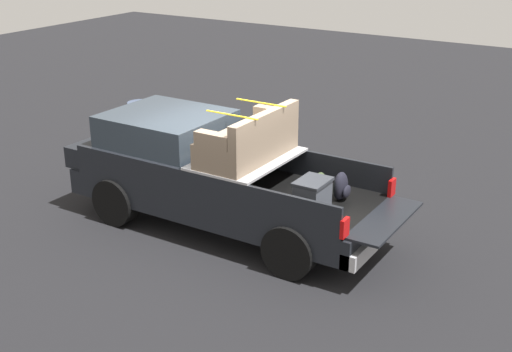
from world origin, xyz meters
name	(u,v)px	position (x,y,z in m)	size (l,w,h in m)	color
ground_plane	(227,228)	(0.00, 0.00, 0.00)	(40.00, 40.00, 0.00)	black
pickup_truck	(208,172)	(0.38, 0.00, 0.97)	(6.05, 2.06, 2.23)	black
trash_can	(141,122)	(4.42, -2.85, 0.50)	(0.60, 0.60, 0.98)	#3F4C66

